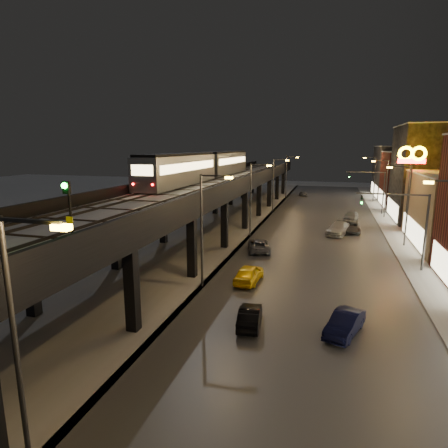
# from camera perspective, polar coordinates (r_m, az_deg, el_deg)

# --- Properties ---
(ground) EXTENTS (220.00, 220.00, 0.00)m
(ground) POSITION_cam_1_polar(r_m,az_deg,el_deg) (19.72, -14.96, -22.76)
(ground) COLOR silver
(road_surface) EXTENTS (17.00, 120.00, 0.06)m
(road_surface) POSITION_cam_1_polar(r_m,az_deg,el_deg) (49.97, 14.20, -1.36)
(road_surface) COLOR #46474D
(road_surface) RESTS_ON ground
(sidewalk_right) EXTENTS (4.00, 120.00, 0.14)m
(sidewalk_right) POSITION_cam_1_polar(r_m,az_deg,el_deg) (50.68, 25.56, -1.93)
(sidewalk_right) COLOR #9FA1A8
(sidewalk_right) RESTS_ON ground
(under_viaduct_pavement) EXTENTS (11.00, 120.00, 0.06)m
(under_viaduct_pavement) POSITION_cam_1_polar(r_m,az_deg,el_deg) (52.11, -0.79, -0.46)
(under_viaduct_pavement) COLOR #9FA1A8
(under_viaduct_pavement) RESTS_ON ground
(elevated_viaduct) EXTENTS (9.00, 100.00, 6.30)m
(elevated_viaduct) POSITION_cam_1_polar(r_m,az_deg,el_deg) (48.23, -1.90, 5.28)
(elevated_viaduct) COLOR black
(elevated_viaduct) RESTS_ON ground
(viaduct_trackbed) EXTENTS (8.40, 100.00, 0.32)m
(viaduct_trackbed) POSITION_cam_1_polar(r_m,az_deg,el_deg) (48.27, -1.87, 6.20)
(viaduct_trackbed) COLOR #B2B7C1
(viaduct_trackbed) RESTS_ON elevated_viaduct
(viaduct_parapet_streetside) EXTENTS (0.30, 100.00, 1.10)m
(viaduct_parapet_streetside) POSITION_cam_1_polar(r_m,az_deg,el_deg) (47.10, 3.22, 6.62)
(viaduct_parapet_streetside) COLOR black
(viaduct_parapet_streetside) RESTS_ON elevated_viaduct
(viaduct_parapet_far) EXTENTS (0.30, 100.00, 1.10)m
(viaduct_parapet_far) POSITION_cam_1_polar(r_m,az_deg,el_deg) (49.77, -6.66, 6.83)
(viaduct_parapet_far) COLOR black
(viaduct_parapet_far) RESTS_ON elevated_viaduct
(building_d) EXTENTS (12.20, 13.20, 14.16)m
(building_d) POSITION_cam_1_polar(r_m,az_deg,el_deg) (63.67, 30.09, 6.60)
(building_d) COLOR black
(building_d) RESTS_ON ground
(building_e) EXTENTS (12.20, 12.20, 10.16)m
(building_e) POSITION_cam_1_polar(r_m,az_deg,el_deg) (77.45, 27.54, 6.00)
(building_e) COLOR #592417
(building_e) RESTS_ON ground
(building_f) EXTENTS (12.20, 16.20, 11.16)m
(building_f) POSITION_cam_1_polar(r_m,az_deg,el_deg) (91.15, 25.90, 7.14)
(building_f) COLOR #2B2B2D
(building_f) RESTS_ON ground
(streetlight_left_0) EXTENTS (2.57, 0.28, 9.00)m
(streetlight_left_0) POSITION_cam_1_polar(r_m,az_deg,el_deg) (14.00, -28.60, -14.29)
(streetlight_left_0) COLOR #38383A
(streetlight_left_0) RESTS_ON ground
(streetlight_left_1) EXTENTS (2.57, 0.28, 9.00)m
(streetlight_left_1) POSITION_cam_1_polar(r_m,az_deg,el_deg) (28.88, -2.95, 0.12)
(streetlight_left_1) COLOR #38383A
(streetlight_left_1) RESTS_ON ground
(streetlight_left_2) EXTENTS (2.57, 0.28, 9.00)m
(streetlight_left_2) POSITION_cam_1_polar(r_m,az_deg,el_deg) (46.04, 4.40, 4.46)
(streetlight_left_2) COLOR #38383A
(streetlight_left_2) RESTS_ON ground
(streetlight_right_2) EXTENTS (2.56, 0.28, 9.00)m
(streetlight_right_2) POSITION_cam_1_polar(r_m,az_deg,el_deg) (45.77, 25.95, 3.27)
(streetlight_right_2) COLOR #38383A
(streetlight_right_2) RESTS_ON ground
(streetlight_left_3) EXTENTS (2.57, 0.28, 9.00)m
(streetlight_left_3) POSITION_cam_1_polar(r_m,az_deg,el_deg) (63.67, 7.75, 6.40)
(streetlight_left_3) COLOR #38383A
(streetlight_left_3) RESTS_ON ground
(streetlight_right_3) EXTENTS (2.56, 0.28, 9.00)m
(streetlight_right_3) POSITION_cam_1_polar(r_m,az_deg,el_deg) (63.48, 23.32, 5.54)
(streetlight_right_3) COLOR #38383A
(streetlight_right_3) RESTS_ON ground
(streetlight_left_4) EXTENTS (2.57, 0.28, 9.00)m
(streetlight_left_4) POSITION_cam_1_polar(r_m,az_deg,el_deg) (81.46, 9.65, 7.49)
(streetlight_left_4) COLOR #38383A
(streetlight_left_4) RESTS_ON ground
(streetlight_right_4) EXTENTS (2.56, 0.28, 9.00)m
(streetlight_right_4) POSITION_cam_1_polar(r_m,az_deg,el_deg) (81.31, 21.83, 6.81)
(streetlight_right_4) COLOR #38383A
(streetlight_right_4) RESTS_ON ground
(traffic_light_rig_a) EXTENTS (6.10, 0.34, 7.00)m
(traffic_light_rig_a) POSITION_cam_1_polar(r_m,az_deg,el_deg) (36.97, 26.74, 0.28)
(traffic_light_rig_a) COLOR #38383A
(traffic_light_rig_a) RESTS_ON ground
(traffic_light_rig_b) EXTENTS (6.10, 0.34, 7.00)m
(traffic_light_rig_b) POSITION_cam_1_polar(r_m,az_deg,el_deg) (66.41, 22.20, 5.22)
(traffic_light_rig_b) COLOR #38383A
(traffic_light_rig_b) RESTS_ON ground
(subway_train) EXTENTS (3.05, 37.54, 3.65)m
(subway_train) POSITION_cam_1_polar(r_m,az_deg,el_deg) (53.70, -2.76, 8.94)
(subway_train) COLOR gray
(subway_train) RESTS_ON viaduct_trackbed
(rail_signal) EXTENTS (0.34, 0.43, 2.96)m
(rail_signal) POSITION_cam_1_polar(r_m,az_deg,el_deg) (17.57, -22.66, 3.23)
(rail_signal) COLOR black
(rail_signal) RESTS_ON viaduct_trackbed
(car_taxi) EXTENTS (1.98, 4.40, 1.47)m
(car_taxi) POSITION_cam_1_polar(r_m,az_deg,el_deg) (31.10, 3.82, -7.65)
(car_taxi) COLOR yellow
(car_taxi) RESTS_ON ground
(car_near_white) EXTENTS (1.72, 3.86, 1.23)m
(car_near_white) POSITION_cam_1_polar(r_m,az_deg,el_deg) (24.09, 3.95, -13.93)
(car_near_white) COLOR black
(car_near_white) RESTS_ON ground
(car_mid_silver) EXTENTS (3.28, 5.13, 1.32)m
(car_mid_silver) POSITION_cam_1_polar(r_m,az_deg,el_deg) (40.15, 5.34, -3.30)
(car_mid_silver) COLOR #585C68
(car_mid_silver) RESTS_ON ground
(car_far_white) EXTENTS (2.33, 3.84, 1.22)m
(car_far_white) POSITION_cam_1_polar(r_m,az_deg,el_deg) (86.01, 11.98, 4.52)
(car_far_white) COLOR #525663
(car_far_white) RESTS_ON ground
(car_onc_silver) EXTENTS (2.64, 4.27, 1.33)m
(car_onc_silver) POSITION_cam_1_polar(r_m,az_deg,el_deg) (24.15, 17.92, -14.32)
(car_onc_silver) COLOR black
(car_onc_silver) RESTS_ON ground
(car_onc_dark) EXTENTS (2.26, 4.88, 1.36)m
(car_onc_dark) POSITION_cam_1_polar(r_m,az_deg,el_deg) (51.49, 18.77, -0.51)
(car_onc_dark) COLOR #3E3F3F
(car_onc_dark) RESTS_ON ground
(car_onc_white) EXTENTS (3.51, 5.71, 1.55)m
(car_onc_white) POSITION_cam_1_polar(r_m,az_deg,el_deg) (49.64, 17.05, -0.72)
(car_onc_white) COLOR #A5A6A8
(car_onc_white) RESTS_ON ground
(car_onc_red) EXTENTS (2.53, 4.63, 1.49)m
(car_onc_red) POSITION_cam_1_polar(r_m,az_deg,el_deg) (59.22, 18.78, 1.10)
(car_onc_red) COLOR gray
(car_onc_red) RESTS_ON ground
(sign_mcdonalds) EXTENTS (3.29, 0.49, 11.09)m
(sign_mcdonalds) POSITION_cam_1_polar(r_m,az_deg,el_deg) (51.56, 26.67, 8.43)
(sign_mcdonalds) COLOR #38383A
(sign_mcdonalds) RESTS_ON ground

